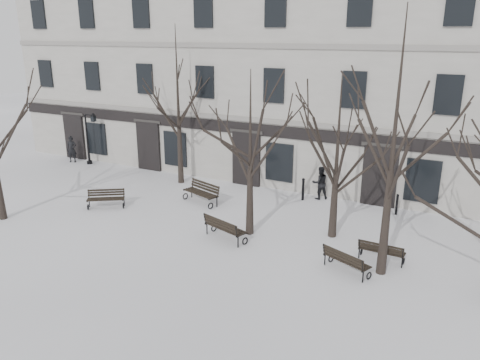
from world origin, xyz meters
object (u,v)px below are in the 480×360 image
Objects in this scene: tree_2 at (396,115)px; bench_3 at (202,192)px; tree_1 at (250,135)px; bench_4 at (381,251)px; bench_2 at (346,260)px; bench_1 at (224,228)px; bench_0 at (106,198)px; lamp_post at (90,135)px.

tree_2 reaches higher than bench_3.
bench_3 is (-9.15, 3.17, -4.92)m from tree_2.
tree_1 reaches higher than bench_4.
bench_1 is at bearing 17.76° from bench_2.
bench_0 is 11.79m from bench_2.
tree_2 reaches higher than bench_2.
bench_2 is (5.01, -0.46, -0.05)m from bench_1.
bench_1 is (-0.62, -1.03, -3.62)m from tree_1.
bench_3 is at bearing -1.78° from bench_2.
bench_1 is at bearing -28.59° from bench_3.
bench_3 is at bearing 148.78° from tree_1.
bench_1 is at bearing -25.35° from lamp_post.
bench_1 is 4.46m from bench_3.
bench_3 is 9.28m from bench_4.
tree_2 is at bearing -130.79° from bench_2.
bench_2 is at bearing -153.78° from tree_2.
bench_1 is (-6.11, -0.08, -4.95)m from tree_2.
bench_3 is (-8.05, 3.71, 0.08)m from bench_2.
bench_3 reaches higher than bench_1.
bench_3 is at bearing 1.71° from bench_0.
tree_2 is 5.04× the size of bench_0.
bench_2 is 0.85× the size of bench_3.
tree_1 is 0.76× the size of tree_2.
tree_2 is (5.49, -0.95, 1.33)m from tree_1.
bench_3 reaches higher than bench_4.
bench_2 reaches higher than bench_4.
tree_2 is 2.68× the size of lamp_post.
bench_2 is 1.09× the size of bench_4.
bench_3 is 1.29× the size of bench_4.
bench_0 reaches higher than bench_4.
bench_1 reaches higher than bench_2.
lamp_post reaches higher than bench_4.
bench_0 and bench_2 have the same top height.
tree_1 is 5.72m from tree_2.
bench_4 is (8.98, -2.35, -0.11)m from bench_3.
bench_0 is 0.97× the size of bench_2.
bench_0 is 12.68m from bench_4.
bench_3 is (-3.66, 2.22, -3.59)m from tree_1.
bench_1 is at bearing -121.10° from tree_1.
tree_1 is 3.30× the size of bench_1.
bench_2 is at bearing -38.90° from bench_0.
bench_0 is at bearing -126.42° from bench_3.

